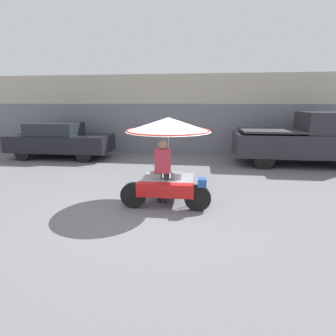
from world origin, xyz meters
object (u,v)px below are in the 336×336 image
pickup_truck (304,140)px  parked_car (60,140)px  vendor_person (163,168)px  vendor_motorcycle_cart (168,135)px

pickup_truck → parked_car: bearing=179.2°
vendor_person → pickup_truck: size_ratio=0.31×
vendor_motorcycle_cart → vendor_person: (-0.11, -0.12, -0.81)m
vendor_person → parked_car: bearing=137.9°
vendor_person → parked_car: size_ratio=0.35×
pickup_truck → vendor_motorcycle_cart: bearing=-136.6°
pickup_truck → vendor_person: bearing=-136.5°
vendor_motorcycle_cart → pickup_truck: size_ratio=0.42×
vendor_motorcycle_cart → parked_car: bearing=139.3°
vendor_motorcycle_cart → pickup_truck: (4.87, 4.61, -0.67)m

